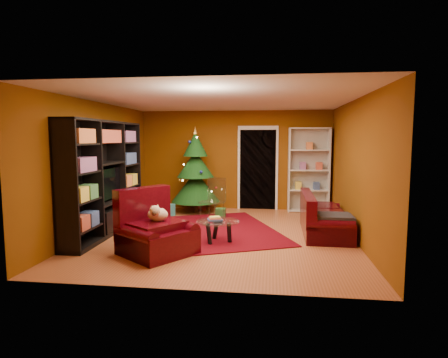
# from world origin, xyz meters

# --- Properties ---
(floor) EXTENTS (5.00, 5.50, 0.05)m
(floor) POSITION_xyz_m (0.00, 0.00, -0.03)
(floor) COLOR #A2522C
(floor) RESTS_ON ground
(ceiling) EXTENTS (5.00, 5.50, 0.05)m
(ceiling) POSITION_xyz_m (0.00, 0.00, 2.62)
(ceiling) COLOR silver
(ceiling) RESTS_ON wall_back
(wall_back) EXTENTS (5.00, 0.05, 2.60)m
(wall_back) POSITION_xyz_m (0.00, 2.77, 1.30)
(wall_back) COLOR #723D0A
(wall_back) RESTS_ON ground
(wall_left) EXTENTS (0.05, 5.50, 2.60)m
(wall_left) POSITION_xyz_m (-2.52, 0.00, 1.30)
(wall_left) COLOR #723D0A
(wall_left) RESTS_ON ground
(wall_right) EXTENTS (0.05, 5.50, 2.60)m
(wall_right) POSITION_xyz_m (2.52, 0.00, 1.30)
(wall_right) COLOR #723D0A
(wall_right) RESTS_ON ground
(doorway) EXTENTS (1.06, 0.60, 2.16)m
(doorway) POSITION_xyz_m (0.60, 2.73, 1.05)
(doorway) COLOR black
(doorway) RESTS_ON floor
(rug) EXTENTS (3.65, 3.89, 0.02)m
(rug) POSITION_xyz_m (-0.32, 0.22, 0.01)
(rug) COLOR #59030D
(rug) RESTS_ON floor
(media_unit) EXTENTS (0.45, 2.89, 2.21)m
(media_unit) POSITION_xyz_m (-2.27, -0.22, 1.11)
(media_unit) COLOR black
(media_unit) RESTS_ON floor
(christmas_tree) EXTENTS (1.27, 1.27, 2.19)m
(christmas_tree) POSITION_xyz_m (-0.95, 2.15, 1.06)
(christmas_tree) COLOR black
(christmas_tree) RESTS_ON floor
(gift_box_teal) EXTENTS (0.37, 0.37, 0.29)m
(gift_box_teal) POSITION_xyz_m (-1.54, 1.55, 0.14)
(gift_box_teal) COLOR teal
(gift_box_teal) RESTS_ON floor
(gift_box_green) EXTENTS (0.23, 0.23, 0.23)m
(gift_box_green) POSITION_xyz_m (-0.22, 1.49, 0.11)
(gift_box_green) COLOR #256729
(gift_box_green) RESTS_ON floor
(gift_box_red) EXTENTS (0.27, 0.27, 0.23)m
(gift_box_red) POSITION_xyz_m (-0.88, 2.56, 0.12)
(gift_box_red) COLOR maroon
(gift_box_red) RESTS_ON floor
(white_bookshelf) EXTENTS (1.03, 0.41, 2.20)m
(white_bookshelf) POSITION_xyz_m (1.90, 2.57, 1.07)
(white_bookshelf) COLOR white
(white_bookshelf) RESTS_ON floor
(armchair) EXTENTS (1.54, 1.54, 0.86)m
(armchair) POSITION_xyz_m (-0.86, -1.39, 0.43)
(armchair) COLOR #33030B
(armchair) RESTS_ON rug
(dog) EXTENTS (0.48, 0.50, 0.28)m
(dog) POSITION_xyz_m (-0.87, -1.32, 0.64)
(dog) COLOR beige
(dog) RESTS_ON armchair
(sofa) EXTENTS (0.88, 1.90, 0.81)m
(sofa) POSITION_xyz_m (2.02, 0.31, 0.41)
(sofa) COLOR #33030B
(sofa) RESTS_ON rug
(coffee_table) EXTENTS (0.99, 0.99, 0.49)m
(coffee_table) POSITION_xyz_m (0.02, -0.58, 0.20)
(coffee_table) COLOR gray
(coffee_table) RESTS_ON rug
(acrylic_chair) EXTENTS (0.62, 0.64, 0.90)m
(acrylic_chair) POSITION_xyz_m (-0.35, 1.05, 0.45)
(acrylic_chair) COLOR #66605B
(acrylic_chair) RESTS_ON rug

